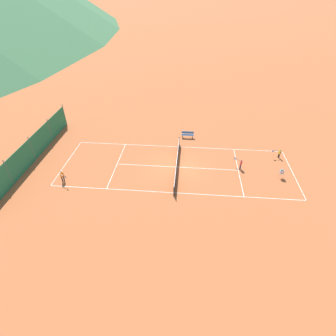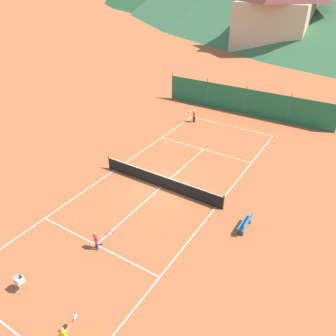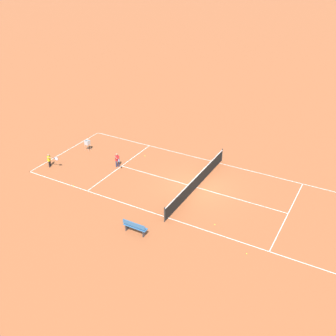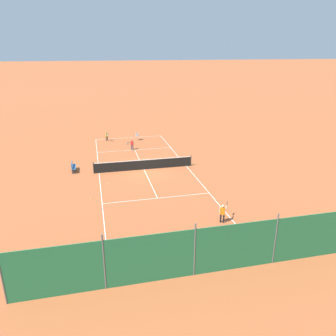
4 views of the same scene
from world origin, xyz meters
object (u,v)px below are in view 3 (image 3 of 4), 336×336
tennis_ball_alley_right (73,186)px  ball_hopper (87,143)px  player_near_service (117,159)px  tennis_ball_mid_court (145,156)px  tennis_ball_near_corner (205,189)px  tennis_ball_by_net_left (247,254)px  player_far_service (50,159)px  tennis_net (197,181)px  courtside_bench (135,227)px  tennis_ball_service_box (215,225)px

tennis_ball_alley_right → ball_hopper: bearing=-151.0°
ball_hopper → player_near_service: bearing=73.4°
player_near_service → ball_hopper: size_ratio=1.30×
tennis_ball_mid_court → tennis_ball_near_corner: same height
tennis_ball_by_net_left → ball_hopper: ball_hopper is taller
player_far_service → tennis_ball_by_net_left: player_far_service is taller
tennis_net → ball_hopper: bearing=-94.8°
player_far_service → tennis_ball_alley_right: 3.71m
player_near_service → tennis_ball_mid_court: (-2.56, 0.85, -0.64)m
player_far_service → tennis_ball_mid_court: size_ratio=16.46×
tennis_ball_alley_right → tennis_ball_by_net_left: same height
tennis_net → tennis_ball_alley_right: bearing=-61.9°
player_near_service → courtside_bench: size_ratio=0.77×
tennis_ball_alley_right → courtside_bench: (2.25, 6.70, 0.42)m
tennis_ball_alley_right → tennis_ball_service_box: same height
tennis_net → player_near_service: 6.57m
tennis_ball_near_corner → tennis_ball_service_box: size_ratio=1.00×
tennis_ball_service_box → courtside_bench: size_ratio=0.04×
player_near_service → tennis_ball_near_corner: player_near_service is taller
tennis_ball_mid_court → tennis_ball_alley_right: 6.67m
courtside_bench → tennis_ball_near_corner: bearing=165.6°
tennis_net → player_near_service: player_near_service is taller
tennis_net → player_near_service: (0.28, -6.56, 0.18)m
tennis_ball_mid_court → tennis_ball_service_box: bearing=56.5°
ball_hopper → courtside_bench: 11.89m
tennis_ball_alley_right → tennis_ball_by_net_left: (0.81, 13.03, 0.00)m
tennis_net → player_far_service: player_far_service is taller
tennis_ball_alley_right → tennis_ball_service_box: (-0.73, 10.48, 0.00)m
ball_hopper → tennis_ball_service_box: bearing=72.3°
tennis_ball_by_net_left → courtside_bench: courtside_bench is taller
tennis_net → ball_hopper: 10.44m
tennis_net → tennis_ball_near_corner: 0.82m
tennis_ball_alley_right → ball_hopper: 5.71m
tennis_ball_service_box → courtside_bench: 4.83m
tennis_ball_mid_court → courtside_bench: size_ratio=0.04×
player_near_service → tennis_ball_by_net_left: bearing=68.8°
tennis_net → tennis_ball_alley_right: (4.09, -7.66, -0.47)m
tennis_ball_alley_right → tennis_ball_service_box: bearing=94.0°
tennis_ball_by_net_left → tennis_ball_near_corner: bearing=-136.2°
player_far_service → ball_hopper: size_ratio=1.22×
tennis_net → tennis_ball_mid_court: 6.17m
player_far_service → courtside_bench: size_ratio=0.72×
player_near_service → player_far_service: size_ratio=1.06×
tennis_ball_alley_right → tennis_net: bearing=118.1°
tennis_ball_by_net_left → tennis_net: bearing=-132.4°
player_near_service → tennis_net: bearing=92.4°
player_near_service → ball_hopper: 4.02m
player_far_service → tennis_ball_near_corner: 12.08m
tennis_net → player_far_service: size_ratio=8.45×
player_far_service → tennis_ball_service_box: size_ratio=16.46×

